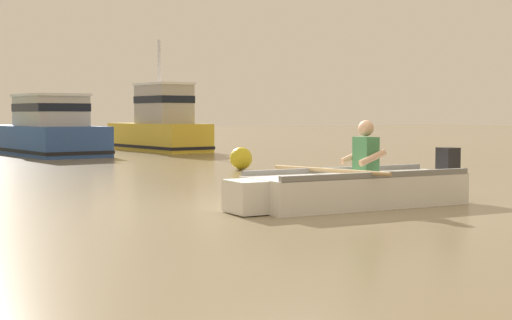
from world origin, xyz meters
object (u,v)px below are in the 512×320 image
at_px(rowboat_with_person, 352,188).
at_px(moored_boat_yellow, 160,126).
at_px(moored_boat_blue, 47,132).
at_px(mooring_buoy, 241,158).

relative_size(rowboat_with_person, moored_boat_yellow, 0.76).
bearing_deg(moored_boat_blue, moored_boat_yellow, 7.34).
height_order(moored_boat_blue, mooring_buoy, moored_boat_blue).
relative_size(rowboat_with_person, moored_boat_blue, 0.64).
bearing_deg(moored_boat_yellow, mooring_buoy, -100.95).
xyz_separation_m(moored_boat_blue, mooring_buoy, (2.26, -8.59, -0.45)).
xyz_separation_m(rowboat_with_person, moored_boat_yellow, (3.73, 15.97, 0.61)).
bearing_deg(mooring_buoy, rowboat_with_person, -105.96).
bearing_deg(rowboat_with_person, moored_boat_yellow, 76.87).
xyz_separation_m(moored_boat_yellow, mooring_buoy, (-1.76, -9.11, -0.60)).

